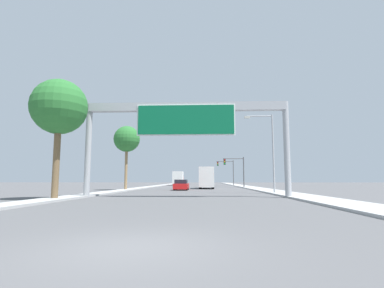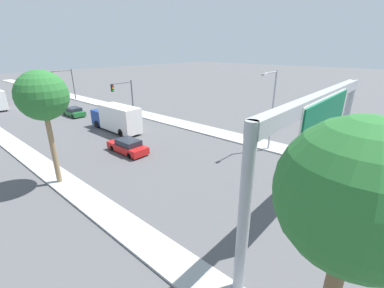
# 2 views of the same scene
# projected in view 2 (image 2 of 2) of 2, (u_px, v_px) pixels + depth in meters

# --- Properties ---
(sidewalk_right) EXTENTS (3.00, 120.00, 0.15)m
(sidewalk_right) POSITION_uv_depth(u_px,v_px,m) (100.00, 103.00, 49.85)
(sidewalk_right) COLOR #A7A7A7
(sidewalk_right) RESTS_ON ground
(sign_gantry) EXTENTS (16.90, 0.73, 7.84)m
(sign_gantry) POSITION_uv_depth(u_px,v_px,m) (320.00, 119.00, 15.01)
(sign_gantry) COLOR #9EA0A5
(sign_gantry) RESTS_ON ground
(car_mid_left) EXTENTS (1.88, 4.47, 1.38)m
(car_mid_left) POSITION_uv_depth(u_px,v_px,m) (74.00, 112.00, 40.78)
(car_mid_left) COLOR #1E662D
(car_mid_left) RESTS_ON ground
(car_far_left) EXTENTS (1.89, 4.78, 1.44)m
(car_far_left) POSITION_uv_depth(u_px,v_px,m) (128.00, 146.00, 26.40)
(car_far_left) COLOR red
(car_far_left) RESTS_ON ground
(truck_box_secondary) EXTENTS (2.31, 8.44, 3.39)m
(truck_box_secondary) POSITION_uv_depth(u_px,v_px,m) (117.00, 118.00, 32.93)
(truck_box_secondary) COLOR navy
(truck_box_secondary) RESTS_ON ground
(traffic_light_near_intersection) EXTENTS (3.81, 0.32, 5.52)m
(traffic_light_near_intersection) POSITION_uv_depth(u_px,v_px,m) (125.00, 93.00, 39.58)
(traffic_light_near_intersection) COLOR #4C4C4F
(traffic_light_near_intersection) RESTS_ON ground
(traffic_light_mid_block) EXTENTS (4.26, 0.32, 6.23)m
(traffic_light_mid_block) POSITION_uv_depth(u_px,v_px,m) (66.00, 80.00, 51.70)
(traffic_light_mid_block) COLOR #4C4C4F
(traffic_light_mid_block) RESTS_ON ground
(palm_tree_foreground) EXTENTS (4.03, 4.03, 8.76)m
(palm_tree_foreground) POSITION_uv_depth(u_px,v_px,m) (356.00, 198.00, 6.37)
(palm_tree_foreground) COLOR brown
(palm_tree_foreground) RESTS_ON ground
(palm_tree_background) EXTENTS (3.57, 3.57, 8.80)m
(palm_tree_background) POSITION_uv_depth(u_px,v_px,m) (43.00, 97.00, 18.19)
(palm_tree_background) COLOR #8C704C
(palm_tree_background) RESTS_ON ground
(street_lamp_right) EXTENTS (2.98, 0.28, 8.21)m
(street_lamp_right) POSITION_uv_depth(u_px,v_px,m) (271.00, 104.00, 25.40)
(street_lamp_right) COLOR #9EA0A5
(street_lamp_right) RESTS_ON ground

